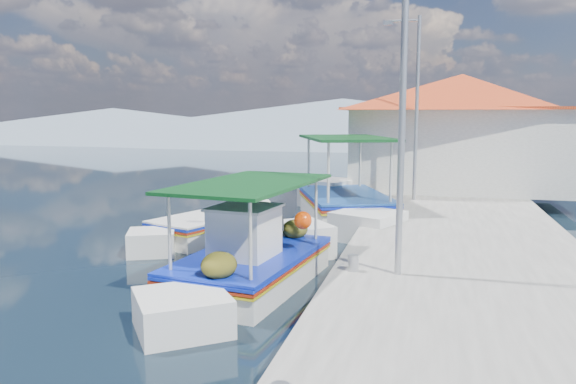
# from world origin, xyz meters

# --- Properties ---
(ground) EXTENTS (160.00, 160.00, 0.00)m
(ground) POSITION_xyz_m (0.00, 0.00, 0.00)
(ground) COLOR black
(ground) RESTS_ON ground
(quay) EXTENTS (5.00, 44.00, 0.50)m
(quay) POSITION_xyz_m (5.90, 6.00, 0.25)
(quay) COLOR #A8A59D
(quay) RESTS_ON ground
(bollards) EXTENTS (0.20, 17.20, 0.30)m
(bollards) POSITION_xyz_m (3.80, 5.25, 0.65)
(bollards) COLOR #A5A8AD
(bollards) RESTS_ON quay
(main_caique) EXTENTS (2.58, 6.86, 2.28)m
(main_caique) POSITION_xyz_m (1.77, 2.27, 0.44)
(main_caique) COLOR white
(main_caique) RESTS_ON ground
(caique_green_canopy) EXTENTS (4.16, 7.31, 2.94)m
(caique_green_canopy) POSITION_xyz_m (2.57, 9.46, 0.44)
(caique_green_canopy) COLOR white
(caique_green_canopy) RESTS_ON ground
(caique_blue_hull) EXTENTS (2.81, 5.07, 0.96)m
(caique_blue_hull) POSITION_xyz_m (-0.69, 5.78, 0.26)
(caique_blue_hull) COLOR white
(caique_blue_hull) RESTS_ON ground
(harbor_building) EXTENTS (10.49, 10.49, 4.40)m
(harbor_building) POSITION_xyz_m (6.20, 15.00, 2.78)
(harbor_building) COLOR white
(harbor_building) RESTS_ON quay
(lamp_post_near) EXTENTS (1.21, 0.14, 6.00)m
(lamp_post_near) POSITION_xyz_m (4.51, 2.00, 3.85)
(lamp_post_near) COLOR #A5A8AD
(lamp_post_near) RESTS_ON quay
(lamp_post_far) EXTENTS (1.21, 0.14, 6.00)m
(lamp_post_far) POSITION_xyz_m (4.51, 11.00, 3.85)
(lamp_post_far) COLOR #A5A8AD
(lamp_post_far) RESTS_ON quay
(mountain_ridge) EXTENTS (171.40, 96.00, 5.50)m
(mountain_ridge) POSITION_xyz_m (6.54, 56.00, 2.04)
(mountain_ridge) COLOR slate
(mountain_ridge) RESTS_ON ground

